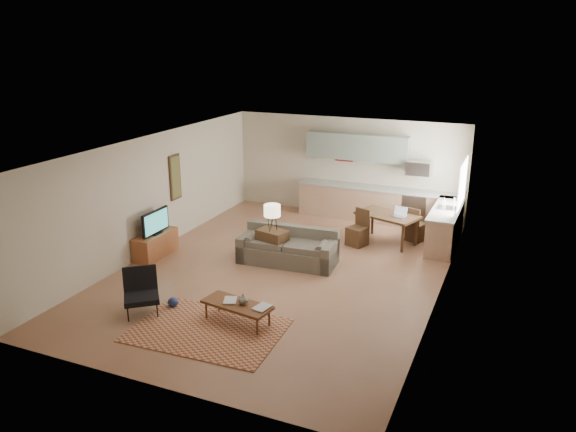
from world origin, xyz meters
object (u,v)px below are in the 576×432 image
at_px(coffee_table, 237,313).
at_px(dining_table, 387,228).
at_px(sofa, 288,247).
at_px(armchair, 141,293).
at_px(console_table, 272,246).
at_px(tv_credenza, 156,245).

relative_size(coffee_table, dining_table, 0.88).
xyz_separation_m(sofa, armchair, (-1.48, -3.21, 0.02)).
bearing_deg(console_table, sofa, 26.42).
bearing_deg(coffee_table, tv_credenza, 156.38).
distance_m(armchair, console_table, 3.34).
distance_m(coffee_table, armchair, 1.80).
distance_m(coffee_table, tv_credenza, 3.79).
distance_m(coffee_table, dining_table, 5.18).
xyz_separation_m(coffee_table, dining_table, (1.44, 4.98, 0.17)).
relative_size(coffee_table, armchair, 1.56).
xyz_separation_m(coffee_table, tv_credenza, (-3.19, 2.05, 0.08)).
xyz_separation_m(armchair, tv_credenza, (-1.44, 2.41, -0.13)).
bearing_deg(dining_table, tv_credenza, -128.49).
height_order(coffee_table, armchair, armchair).
height_order(sofa, console_table, sofa).
bearing_deg(tv_credenza, coffee_table, -32.75).
bearing_deg(armchair, console_table, 30.96).
bearing_deg(tv_credenza, console_table, 15.55).
bearing_deg(console_table, coffee_table, -64.72).
xyz_separation_m(armchair, dining_table, (3.19, 5.33, -0.04)).
height_order(tv_credenza, dining_table, dining_table).
height_order(coffee_table, dining_table, dining_table).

